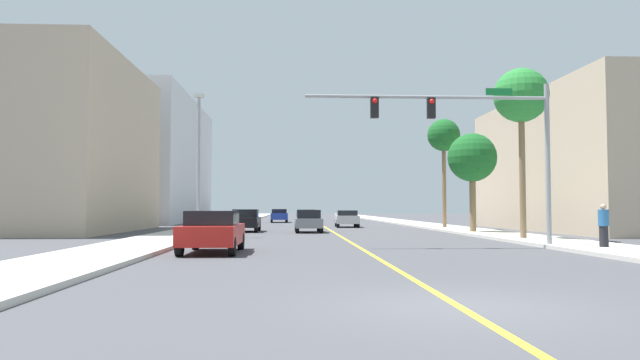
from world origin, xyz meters
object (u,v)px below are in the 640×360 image
(car_red, at_px, (213,231))
(car_white, at_px, (307,217))
(palm_near, at_px, (521,98))
(car_silver, at_px, (347,218))
(palm_mid, at_px, (472,158))
(traffic_signal_mast, at_px, (475,128))
(car_black, at_px, (245,220))
(car_gray, at_px, (308,221))
(pedestrian, at_px, (604,226))
(street_lamp, at_px, (199,156))
(car_blue, at_px, (279,215))
(palm_far, at_px, (444,137))

(car_red, relative_size, car_white, 0.90)
(car_white, bearing_deg, palm_near, -67.25)
(car_silver, bearing_deg, palm_mid, -59.73)
(traffic_signal_mast, xyz_separation_m, car_black, (-10.51, 15.70, -4.10))
(car_gray, relative_size, car_red, 0.92)
(pedestrian, bearing_deg, car_red, 104.08)
(street_lamp, bearing_deg, car_blue, 83.17)
(car_gray, height_order, pedestrian, pedestrian)
(palm_near, relative_size, palm_far, 1.02)
(palm_near, height_order, car_black, palm_near)
(car_black, bearing_deg, car_white, -105.82)
(car_blue, bearing_deg, traffic_signal_mast, -79.04)
(palm_mid, height_order, palm_far, palm_far)
(car_black, height_order, pedestrian, pedestrian)
(traffic_signal_mast, bearing_deg, palm_mid, 72.72)
(palm_near, distance_m, pedestrian, 8.77)
(traffic_signal_mast, bearing_deg, street_lamp, 145.99)
(street_lamp, distance_m, car_gray, 9.39)
(car_black, distance_m, pedestrian, 22.94)
(palm_far, xyz_separation_m, car_white, (-9.96, 11.89, -6.14))
(car_blue, bearing_deg, car_white, -72.79)
(car_white, bearing_deg, street_lamp, -103.17)
(car_red, bearing_deg, palm_far, -123.16)
(palm_near, height_order, palm_far, palm_near)
(pedestrian, bearing_deg, traffic_signal_mast, 79.26)
(pedestrian, bearing_deg, car_silver, 28.59)
(palm_far, height_order, car_silver, palm_far)
(car_silver, bearing_deg, car_white, 115.37)
(palm_near, xyz_separation_m, car_silver, (-6.67, 19.57, -6.27))
(palm_far, relative_size, car_blue, 1.82)
(pedestrian, bearing_deg, palm_far, 14.01)
(car_red, bearing_deg, car_white, -96.86)
(traffic_signal_mast, xyz_separation_m, street_lamp, (-12.46, 8.41, -0.46))
(car_red, relative_size, car_silver, 1.04)
(street_lamp, distance_m, palm_mid, 16.53)
(palm_mid, relative_size, car_red, 1.45)
(street_lamp, height_order, car_gray, street_lamp)
(traffic_signal_mast, relative_size, car_silver, 2.49)
(car_gray, relative_size, car_white, 0.83)
(car_red, bearing_deg, palm_mid, -134.54)
(car_red, relative_size, car_black, 1.04)
(car_gray, xyz_separation_m, pedestrian, (10.56, -16.39, 0.20))
(palm_near, relative_size, palm_mid, 1.37)
(palm_mid, bearing_deg, street_lamp, -167.87)
(car_black, height_order, car_white, car_black)
(palm_near, xyz_separation_m, car_red, (-14.01, -6.56, -6.21))
(palm_mid, relative_size, pedestrian, 3.77)
(car_blue, relative_size, pedestrian, 2.78)
(car_blue, bearing_deg, car_silver, -70.53)
(palm_near, xyz_separation_m, palm_mid, (-0.09, 7.42, -2.35))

